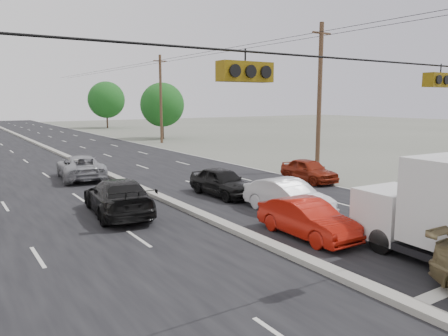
{
  "coord_description": "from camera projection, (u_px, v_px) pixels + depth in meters",
  "views": [
    {
      "loc": [
        -9.08,
        -6.34,
        4.97
      ],
      "look_at": [
        0.57,
        8.45,
        2.2
      ],
      "focal_mm": 35.0,
      "sensor_mm": 36.0,
      "label": 1
    }
  ],
  "objects": [
    {
      "name": "queue_car_e",
      "position": [
        309.0,
        171.0,
        26.59
      ],
      "size": [
        1.93,
        4.19,
        1.39
      ],
      "primitive_type": "imported",
      "rotation": [
        0.0,
        0.0,
        -0.07
      ],
      "color": "maroon",
      "rests_on": "ground"
    },
    {
      "name": "oncoming_near",
      "position": [
        118.0,
        197.0,
        18.89
      ],
      "size": [
        2.85,
        5.7,
        1.59
      ],
      "primitive_type": "imported",
      "rotation": [
        0.0,
        0.0,
        3.03
      ],
      "color": "black",
      "rests_on": "ground"
    },
    {
      "name": "oncoming_far",
      "position": [
        81.0,
        167.0,
        27.47
      ],
      "size": [
        3.15,
        5.69,
        1.51
      ],
      "primitive_type": "imported",
      "rotation": [
        0.0,
        0.0,
        3.02
      ],
      "color": "gray",
      "rests_on": "ground"
    },
    {
      "name": "utility_pole_right_b",
      "position": [
        319.0,
        98.0,
        29.28
      ],
      "size": [
        1.6,
        0.3,
        10.0
      ],
      "color": "#422D1E",
      "rests_on": "ground"
    },
    {
      "name": "tree_right_mid",
      "position": [
        162.0,
        105.0,
        55.57
      ],
      "size": [
        5.6,
        5.6,
        7.14
      ],
      "color": "#382619",
      "rests_on": "ground"
    },
    {
      "name": "road_surface",
      "position": [
        75.0,
        161.0,
        35.74
      ],
      "size": [
        20.0,
        160.0,
        0.02
      ],
      "primitive_type": "cube",
      "color": "black",
      "rests_on": "ground"
    },
    {
      "name": "traffic_signals",
      "position": [
        438.0,
        78.0,
        10.82
      ],
      "size": [
        25.0,
        0.3,
        0.54
      ],
      "color": "black",
      "rests_on": "ground"
    },
    {
      "name": "utility_pole_right_c",
      "position": [
        161.0,
        99.0,
        49.97
      ],
      "size": [
        1.6,
        0.3,
        10.0
      ],
      "color": "#422D1E",
      "rests_on": "ground"
    },
    {
      "name": "tree_right_far",
      "position": [
        106.0,
        100.0,
        76.7
      ],
      "size": [
        6.4,
        6.4,
        8.16
      ],
      "color": "#382619",
      "rests_on": "ground"
    },
    {
      "name": "red_sedan",
      "position": [
        307.0,
        219.0,
        15.79
      ],
      "size": [
        1.54,
        4.21,
        1.38
      ],
      "primitive_type": "imported",
      "rotation": [
        0.0,
        0.0,
        -0.02
      ],
      "color": "#A11409",
      "rests_on": "ground"
    },
    {
      "name": "queue_car_b",
      "position": [
        288.0,
        197.0,
        19.15
      ],
      "size": [
        1.7,
        4.53,
        1.48
      ],
      "primitive_type": "imported",
      "rotation": [
        0.0,
        0.0,
        0.03
      ],
      "color": "silver",
      "rests_on": "ground"
    },
    {
      "name": "ground",
      "position": [
        389.0,
        300.0,
        10.91
      ],
      "size": [
        200.0,
        200.0,
        0.0
      ],
      "primitive_type": "plane",
      "color": "#606356",
      "rests_on": "ground"
    },
    {
      "name": "center_median",
      "position": [
        75.0,
        160.0,
        35.72
      ],
      "size": [
        0.5,
        160.0,
        0.2
      ],
      "primitive_type": "cube",
      "color": "gray",
      "rests_on": "ground"
    },
    {
      "name": "queue_car_a",
      "position": [
        222.0,
        182.0,
        22.63
      ],
      "size": [
        1.92,
        4.38,
        1.47
      ],
      "primitive_type": "imported",
      "rotation": [
        0.0,
        0.0,
        0.04
      ],
      "color": "black",
      "rests_on": "ground"
    }
  ]
}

